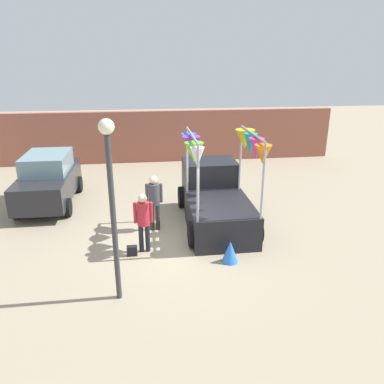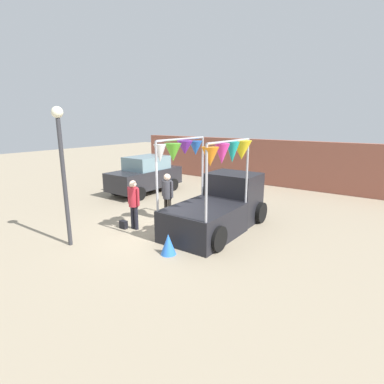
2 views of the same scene
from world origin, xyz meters
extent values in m
plane|color=gray|center=(0.00, 0.00, 0.00)|extent=(60.00, 60.00, 0.00)
cube|color=black|center=(1.36, 0.49, 0.50)|extent=(1.90, 2.60, 1.00)
cube|color=black|center=(1.36, 2.49, 0.90)|extent=(1.80, 1.40, 1.80)
cube|color=#8CB2C6|center=(1.36, 2.49, 1.35)|extent=(1.76, 1.37, 0.60)
cylinder|color=black|center=(0.41, 2.84, 0.38)|extent=(0.22, 0.76, 0.76)
cylinder|color=black|center=(2.31, 2.84, 0.38)|extent=(0.22, 0.76, 0.76)
cylinder|color=black|center=(0.41, -0.21, 0.38)|extent=(0.22, 0.76, 0.76)
cylinder|color=black|center=(2.31, -0.21, 0.38)|extent=(0.22, 0.76, 0.76)
cylinder|color=#A5A5AD|center=(0.49, 1.71, 2.05)|extent=(0.07, 0.07, 2.10)
cylinder|color=#A5A5AD|center=(2.23, 1.71, 2.05)|extent=(0.07, 0.07, 2.10)
cylinder|color=#A5A5AD|center=(0.49, -0.73, 2.05)|extent=(0.07, 0.07, 2.10)
cylinder|color=#A5A5AD|center=(2.23, -0.73, 2.05)|extent=(0.07, 0.07, 2.10)
cylinder|color=#A5A5AD|center=(0.49, 0.49, 3.10)|extent=(0.07, 2.44, 0.07)
cylinder|color=#A5A5AD|center=(2.23, 0.49, 3.10)|extent=(0.07, 2.44, 0.07)
cone|color=white|center=(0.49, -0.56, 2.73)|extent=(0.52, 0.52, 0.53)
cone|color=orange|center=(2.23, -0.56, 2.76)|extent=(0.57, 0.57, 0.51)
cone|color=#66CC33|center=(0.49, 0.05, 2.71)|extent=(0.71, 0.71, 0.55)
cone|color=#D83399|center=(2.23, 0.05, 2.78)|extent=(0.58, 0.58, 0.56)
cone|color=purple|center=(0.49, 0.66, 2.82)|extent=(0.74, 0.74, 0.43)
cone|color=teal|center=(2.23, 0.66, 2.77)|extent=(0.58, 0.58, 0.61)
cone|color=blue|center=(0.49, 1.27, 2.76)|extent=(0.56, 0.56, 0.48)
cone|color=yellow|center=(2.23, 1.27, 2.78)|extent=(0.84, 0.84, 0.58)
cube|color=#26262B|center=(-4.38, 3.73, 0.77)|extent=(1.70, 4.00, 0.90)
cube|color=#72939E|center=(-4.38, 3.88, 1.55)|extent=(1.50, 2.10, 0.66)
cylinder|color=black|center=(-5.23, 4.98, 0.32)|extent=(0.18, 0.64, 0.64)
cylinder|color=black|center=(-3.53, 4.98, 0.32)|extent=(0.18, 0.64, 0.64)
cylinder|color=black|center=(-5.23, 2.48, 0.32)|extent=(0.18, 0.64, 0.64)
cylinder|color=black|center=(-3.53, 2.48, 0.32)|extent=(0.18, 0.64, 0.64)
cylinder|color=black|center=(-1.04, -0.34, 0.41)|extent=(0.13, 0.13, 0.82)
cylinder|color=black|center=(-0.86, -0.34, 0.41)|extent=(0.13, 0.13, 0.82)
cylinder|color=#B22633|center=(-0.95, -0.34, 1.14)|extent=(0.34, 0.34, 0.65)
sphere|color=beige|center=(-0.95, -0.34, 1.59)|extent=(0.25, 0.25, 0.25)
cylinder|color=#B22633|center=(-1.17, -0.34, 1.18)|extent=(0.09, 0.09, 0.58)
cylinder|color=#B22633|center=(-0.73, -0.34, 1.18)|extent=(0.09, 0.09, 0.58)
cylinder|color=#2D2823|center=(-0.70, 1.04, 0.43)|extent=(0.13, 0.13, 0.85)
cylinder|color=#2D2823|center=(-0.52, 1.04, 0.43)|extent=(0.13, 0.13, 0.85)
cylinder|color=#3F3F47|center=(-0.61, 1.04, 1.19)|extent=(0.34, 0.34, 0.67)
sphere|color=beige|center=(-0.61, 1.04, 1.65)|extent=(0.26, 0.26, 0.26)
cylinder|color=#3F3F47|center=(-0.83, 1.04, 1.22)|extent=(0.09, 0.09, 0.61)
cylinder|color=#3F3F47|center=(-0.39, 1.04, 1.22)|extent=(0.09, 0.09, 0.61)
cube|color=black|center=(-1.30, -0.54, 0.14)|extent=(0.28, 0.16, 0.28)
cylinder|color=#333338|center=(-1.55, -2.43, 1.87)|extent=(0.12, 0.12, 3.74)
sphere|color=#F2EDCC|center=(-1.55, -2.43, 3.90)|extent=(0.32, 0.32, 0.32)
cube|color=#9E5947|center=(0.00, 9.33, 1.30)|extent=(18.00, 0.36, 2.60)
cone|color=blue|center=(1.30, -1.21, 0.30)|extent=(0.50, 0.50, 0.60)
camera|label=1|loc=(-0.82, -9.79, 5.17)|focal=35.00mm
camera|label=2|loc=(6.38, -7.17, 3.70)|focal=28.00mm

